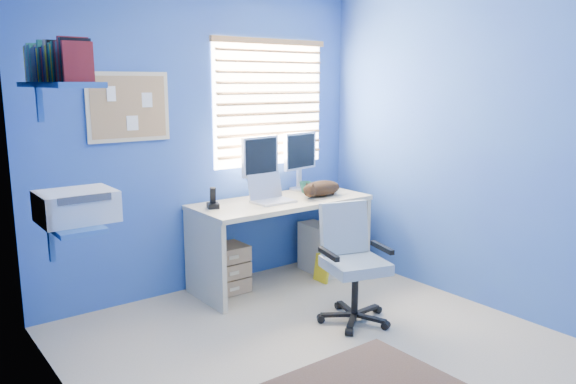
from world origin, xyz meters
TOP-DOWN VIEW (x-y plane):
  - floor at (0.00, 0.00)m, footprint 3.00×3.20m
  - wall_back at (0.00, 1.60)m, footprint 3.00×0.01m
  - wall_left at (-1.50, 0.00)m, footprint 0.01×3.20m
  - wall_right at (1.50, 0.00)m, footprint 0.01×3.20m
  - desk at (0.53, 1.26)m, footprint 1.55×0.65m
  - laptop at (0.42, 1.22)m, footprint 0.33×0.26m
  - monitor_left at (0.43, 1.43)m, footprint 0.41×0.18m
  - monitor_right at (0.93, 1.52)m, footprint 0.42×0.19m
  - phone at (-0.09, 1.33)m, footprint 0.12×0.13m
  - mug at (0.90, 1.39)m, footprint 0.10×0.09m
  - cd_spindle at (1.17, 1.41)m, footprint 0.13×0.13m
  - cat at (0.92, 1.18)m, footprint 0.43×0.32m
  - tower_pc at (0.96, 1.25)m, footprint 0.21×0.45m
  - drawer_boxes at (0.02, 1.35)m, footprint 0.35×0.28m
  - yellow_book at (0.82, 1.05)m, footprint 0.03×0.17m
  - backpack at (1.35, 1.23)m, footprint 0.29×0.24m
  - office_chair at (0.48, 0.30)m, footprint 0.61×0.61m
  - window_blinds at (0.65, 1.57)m, footprint 1.15×0.05m
  - corkboard at (-0.65, 1.58)m, footprint 0.64×0.02m
  - wall_shelves at (-1.35, 0.75)m, footprint 0.42×0.90m

SIDE VIEW (x-z plane):
  - floor at x=0.00m, z-range 0.00..0.00m
  - yellow_book at x=0.82m, z-range 0.00..0.24m
  - backpack at x=1.35m, z-range 0.00..0.31m
  - drawer_boxes at x=0.02m, z-range 0.00..0.41m
  - tower_pc at x=0.96m, z-range 0.00..0.45m
  - office_chair at x=0.48m, z-range -0.11..0.75m
  - desk at x=0.53m, z-range 0.00..0.74m
  - cd_spindle at x=1.17m, z-range 0.74..0.81m
  - mug at x=0.90m, z-range 0.74..0.84m
  - cat at x=0.92m, z-range 0.74..0.88m
  - phone at x=-0.09m, z-range 0.74..0.91m
  - laptop at x=0.42m, z-range 0.74..0.96m
  - monitor_left at x=0.43m, z-range 0.74..1.28m
  - monitor_right at x=0.93m, z-range 0.74..1.28m
  - wall_back at x=0.00m, z-range 0.00..2.50m
  - wall_left at x=-1.50m, z-range 0.00..2.50m
  - wall_right at x=1.50m, z-range 0.00..2.50m
  - wall_shelves at x=-1.35m, z-range 0.91..1.96m
  - corkboard at x=-0.65m, z-range 1.29..1.81m
  - window_blinds at x=0.65m, z-range 1.00..2.10m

